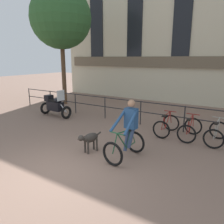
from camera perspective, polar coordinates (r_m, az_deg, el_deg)
ground_plane at (r=5.81m, az=-16.02°, el=-15.96°), size 60.00×60.00×0.00m
canal_railing at (r=9.54m, az=7.50°, el=0.86°), size 15.05×0.05×1.05m
building_facade at (r=14.90m, az=18.22°, el=21.02°), size 18.00×0.72×9.76m
cyclist_with_bike at (r=6.31m, az=4.07°, el=-5.34°), size 0.81×1.24×1.70m
dog at (r=6.76m, az=-5.91°, el=-6.89°), size 0.37×0.89×0.63m
parked_motorcycle at (r=11.22m, az=-14.67°, el=1.71°), size 1.75×0.74×1.35m
parked_bicycle_near_lamp at (r=8.55m, az=14.02°, el=-3.41°), size 0.69×1.13×0.86m
parked_bicycle_mid_left at (r=8.34m, az=19.69°, el=-4.26°), size 0.67×1.12×0.86m
parked_bicycle_mid_right at (r=8.21m, az=25.60°, el=-5.11°), size 0.69×1.13×0.86m
tree_canalside_left at (r=14.25m, az=-13.22°, el=22.78°), size 3.59×3.59×6.94m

